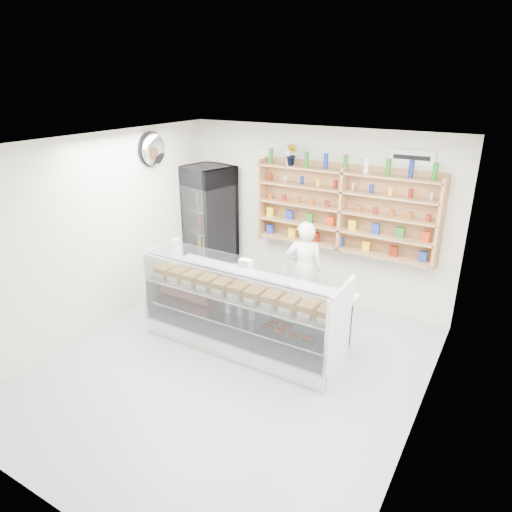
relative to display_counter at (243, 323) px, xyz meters
The scene contains 8 objects.
room 1.20m from the display_counter, 72.80° to the right, with size 5.00×5.00×5.00m.
display_counter is the anchor object (origin of this frame).
shop_worker 1.32m from the display_counter, 73.94° to the left, with size 0.56×0.37×1.53m, color white.
drinks_cooler 2.41m from the display_counter, 136.96° to the left, with size 0.90×0.89×2.09m.
wall_shelving 2.30m from the display_counter, 69.81° to the left, with size 2.84×0.28×1.33m.
potted_plant 2.72m from the display_counter, 96.93° to the left, with size 0.19×0.15×0.34m, color #1E6626.
security_mirror 2.99m from the display_counter, 161.58° to the left, with size 0.15×0.50×0.50m, color silver.
wall_sign 3.26m from the display_counter, 51.08° to the left, with size 0.62×0.03×0.20m, color white.
Camera 1 is at (2.79, -4.09, 3.48)m, focal length 32.00 mm.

